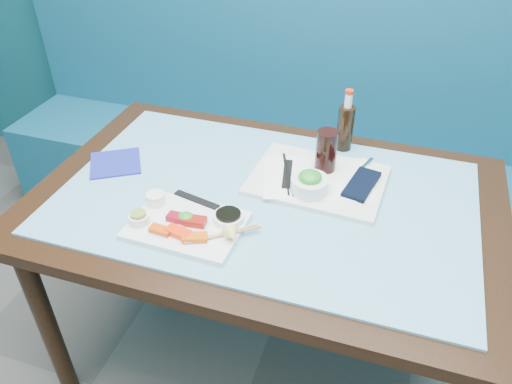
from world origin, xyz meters
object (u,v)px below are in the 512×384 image
(dining_table, at_px, (265,219))
(cola_bottle_body, at_px, (345,128))
(sashimi_plate, at_px, (187,225))
(booth_bench, at_px, (317,159))
(serving_tray, at_px, (317,180))
(cola_glass, at_px, (326,151))
(seaweed_bowl, at_px, (309,185))
(blue_napkin, at_px, (115,163))

(dining_table, height_order, cola_bottle_body, cola_bottle_body)
(sashimi_plate, xyz_separation_m, cola_bottle_body, (0.34, 0.55, 0.07))
(booth_bench, height_order, cola_bottle_body, booth_bench)
(booth_bench, relative_size, serving_tray, 7.41)
(serving_tray, bearing_deg, cola_glass, 83.05)
(seaweed_bowl, bearing_deg, cola_glass, 81.25)
(sashimi_plate, relative_size, cola_glass, 2.25)
(sashimi_plate, distance_m, seaweed_bowl, 0.38)
(dining_table, relative_size, blue_napkin, 8.82)
(booth_bench, distance_m, blue_napkin, 1.05)
(sashimi_plate, height_order, cola_bottle_body, cola_bottle_body)
(serving_tray, height_order, cola_bottle_body, cola_bottle_body)
(dining_table, distance_m, cola_bottle_body, 0.42)
(seaweed_bowl, height_order, blue_napkin, seaweed_bowl)
(cola_glass, height_order, blue_napkin, cola_glass)
(blue_napkin, bearing_deg, booth_bench, 57.85)
(dining_table, relative_size, sashimi_plate, 4.55)
(cola_bottle_body, bearing_deg, dining_table, -116.67)
(dining_table, xyz_separation_m, serving_tray, (0.13, 0.12, 0.10))
(serving_tray, relative_size, cola_bottle_body, 2.60)
(cola_glass, height_order, cola_bottle_body, cola_bottle_body)
(cola_bottle_body, bearing_deg, serving_tray, -99.89)
(blue_napkin, bearing_deg, sashimi_plate, -31.86)
(booth_bench, xyz_separation_m, sashimi_plate, (-0.16, -1.05, 0.39))
(blue_napkin, bearing_deg, cola_glass, 13.58)
(seaweed_bowl, bearing_deg, cola_bottle_body, 80.68)
(serving_tray, relative_size, blue_napkin, 2.55)
(sashimi_plate, xyz_separation_m, cola_glass, (0.31, 0.38, 0.08))
(seaweed_bowl, bearing_deg, serving_tray, 82.41)
(booth_bench, height_order, dining_table, booth_bench)
(serving_tray, height_order, cola_glass, cola_glass)
(booth_bench, distance_m, seaweed_bowl, 0.91)
(cola_glass, relative_size, cola_bottle_body, 0.88)
(booth_bench, relative_size, sashimi_plate, 9.75)
(sashimi_plate, distance_m, serving_tray, 0.44)
(sashimi_plate, height_order, serving_tray, same)
(serving_tray, xyz_separation_m, cola_bottle_body, (0.04, 0.23, 0.07))
(dining_table, xyz_separation_m, cola_glass, (0.14, 0.17, 0.17))
(cola_bottle_body, relative_size, blue_napkin, 0.98)
(sashimi_plate, height_order, blue_napkin, sashimi_plate)
(sashimi_plate, height_order, cola_glass, cola_glass)
(sashimi_plate, relative_size, cola_bottle_body, 1.98)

